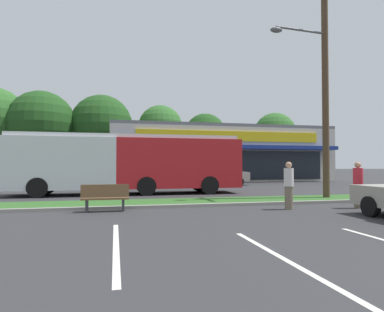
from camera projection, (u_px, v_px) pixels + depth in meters
grass_median at (232, 201)px, 14.43m from camera, size 56.00×2.20×0.12m
curb_lip at (242, 204)px, 13.24m from camera, size 56.00×0.24×0.12m
parking_stripe_0 at (116, 246)px, 6.65m from camera, size 0.12×4.80×0.01m
parking_stripe_1 at (291, 262)px, 5.51m from camera, size 0.12×4.80×0.01m
storefront_building at (214, 154)px, 37.14m from camera, size 22.30×13.17×5.57m
tree_left at (41, 124)px, 41.44m from camera, size 8.18×8.18×10.79m
tree_mid_left at (102, 126)px, 43.77m from camera, size 7.98×7.98×10.78m
tree_mid at (160, 127)px, 45.66m from camera, size 6.02×6.02×9.77m
tree_mid_right at (205, 135)px, 48.17m from camera, size 6.04×6.04×9.02m
tree_right at (275, 134)px, 45.69m from camera, size 5.72×5.72×8.74m
utility_pole at (323, 76)px, 15.57m from camera, size 3.04×2.40×10.80m
city_bus at (128, 162)px, 18.50m from camera, size 12.55×2.66×3.25m
bus_stop_bench at (105, 197)px, 11.50m from camera, size 1.60×0.45×0.95m
car_2 at (134, 177)px, 24.54m from camera, size 4.74×1.94×1.42m
car_3 at (220, 175)px, 26.62m from camera, size 4.54×1.92×1.52m
pedestrian_near_bench at (358, 185)px, 12.50m from camera, size 0.35×0.35×1.73m
pedestrian_mid at (289, 185)px, 12.15m from camera, size 0.35×0.35×1.73m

